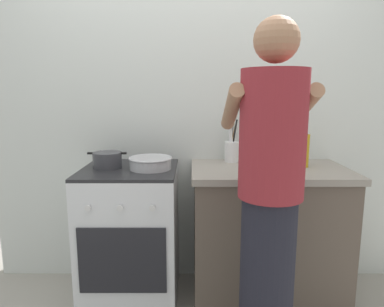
% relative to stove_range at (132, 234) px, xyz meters
% --- Properties ---
extents(back_wall, '(3.20, 0.10, 2.50)m').
position_rel_stove_range_xyz_m(back_wall, '(0.55, 0.35, 0.80)').
color(back_wall, silver).
rests_on(back_wall, ground).
extents(countertop, '(1.00, 0.60, 0.90)m').
position_rel_stove_range_xyz_m(countertop, '(0.90, 0.00, 0.00)').
color(countertop, brown).
rests_on(countertop, ground).
extents(stove_range, '(0.60, 0.62, 0.90)m').
position_rel_stove_range_xyz_m(stove_range, '(0.00, 0.00, 0.00)').
color(stove_range, silver).
rests_on(stove_range, ground).
extents(pot, '(0.25, 0.18, 0.10)m').
position_rel_stove_range_xyz_m(pot, '(-0.14, 0.01, 0.50)').
color(pot, '#38383D').
rests_on(pot, stove_range).
extents(mixing_bowl, '(0.28, 0.28, 0.08)m').
position_rel_stove_range_xyz_m(mixing_bowl, '(0.14, -0.02, 0.49)').
color(mixing_bowl, '#B7B7BC').
rests_on(mixing_bowl, stove_range).
extents(utensil_crock, '(0.10, 0.10, 0.32)m').
position_rel_stove_range_xyz_m(utensil_crock, '(0.68, 0.21, 0.55)').
color(utensil_crock, silver).
rests_on(utensil_crock, countertop).
extents(spice_bottle, '(0.04, 0.04, 0.09)m').
position_rel_stove_range_xyz_m(spice_bottle, '(0.96, 0.01, 0.49)').
color(spice_bottle, silver).
rests_on(spice_bottle, countertop).
extents(oil_bottle, '(0.06, 0.06, 0.27)m').
position_rel_stove_range_xyz_m(oil_bottle, '(1.13, 0.04, 0.56)').
color(oil_bottle, gold).
rests_on(oil_bottle, countertop).
extents(person, '(0.41, 0.50, 1.70)m').
position_rel_stove_range_xyz_m(person, '(0.77, -0.61, 0.41)').
color(person, black).
rests_on(person, ground).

